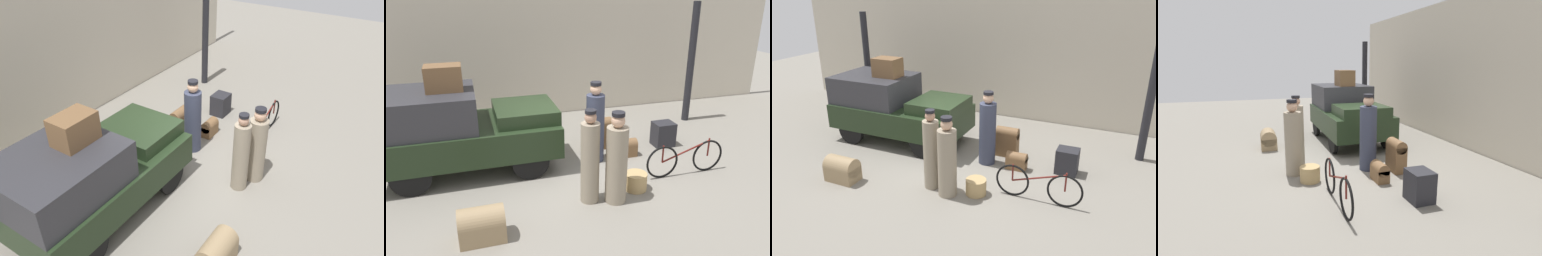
% 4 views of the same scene
% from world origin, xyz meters
% --- Properties ---
extents(ground_plane, '(30.00, 30.00, 0.00)m').
position_xyz_m(ground_plane, '(0.00, 0.00, 0.00)').
color(ground_plane, gray).
extents(station_building_facade, '(16.00, 0.15, 4.50)m').
position_xyz_m(station_building_facade, '(0.00, 4.08, 2.25)').
color(station_building_facade, beige).
rests_on(station_building_facade, ground).
extents(canopy_pillar_left, '(0.20, 0.20, 3.37)m').
position_xyz_m(canopy_pillar_left, '(-4.19, 2.27, 1.68)').
color(canopy_pillar_left, black).
rests_on(canopy_pillar_left, ground).
extents(canopy_pillar_right, '(0.20, 0.20, 3.37)m').
position_xyz_m(canopy_pillar_right, '(4.18, 2.27, 1.68)').
color(canopy_pillar_right, black).
rests_on(canopy_pillar_right, ground).
extents(truck, '(3.70, 1.82, 1.81)m').
position_xyz_m(truck, '(-2.20, 0.87, 0.98)').
color(truck, black).
rests_on(truck, ground).
extents(bicycle, '(1.80, 0.04, 0.76)m').
position_xyz_m(bicycle, '(2.28, -0.73, 0.37)').
color(bicycle, black).
rests_on(bicycle, ground).
extents(wicker_basket, '(0.44, 0.44, 0.35)m').
position_xyz_m(wicker_basket, '(1.02, -0.99, 0.17)').
color(wicker_basket, tan).
rests_on(wicker_basket, ground).
extents(porter_standing_middle, '(0.41, 0.41, 1.84)m').
position_xyz_m(porter_standing_middle, '(0.69, 0.50, 0.84)').
color(porter_standing_middle, '#33384C').
rests_on(porter_standing_middle, ground).
extents(porter_with_bicycle, '(0.34, 0.34, 1.79)m').
position_xyz_m(porter_with_bicycle, '(0.02, -1.11, 0.83)').
color(porter_with_bicycle, gray).
rests_on(porter_with_bicycle, ground).
extents(porter_carrying_trunk, '(0.40, 0.40, 1.75)m').
position_xyz_m(porter_carrying_trunk, '(0.48, -1.26, 0.80)').
color(porter_carrying_trunk, gray).
rests_on(porter_carrying_trunk, ground).
extents(trunk_barrel_dark, '(0.72, 0.46, 0.58)m').
position_xyz_m(trunk_barrel_dark, '(-1.97, -1.70, 0.27)').
color(trunk_barrel_dark, '#937A56').
rests_on(trunk_barrel_dark, ground).
extents(suitcase_black_upright, '(0.57, 0.29, 0.78)m').
position_xyz_m(suitcase_black_upright, '(1.02, 1.09, 0.42)').
color(suitcase_black_upright, brown).
rests_on(suitcase_black_upright, ground).
extents(trunk_wicker_pale, '(0.48, 0.28, 0.43)m').
position_xyz_m(trunk_wicker_pale, '(1.47, 0.47, 0.22)').
color(trunk_wicker_pale, brown).
rests_on(trunk_wicker_pale, ground).
extents(trunk_large_brown, '(0.50, 0.43, 0.60)m').
position_xyz_m(trunk_large_brown, '(2.60, 0.78, 0.30)').
color(trunk_large_brown, '#232328').
rests_on(trunk_large_brown, ground).
extents(trunk_on_truck_roof, '(0.71, 0.51, 0.51)m').
position_xyz_m(trunk_on_truck_roof, '(-2.39, 0.87, 2.06)').
color(trunk_on_truck_roof, brown).
rests_on(trunk_on_truck_roof, truck).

